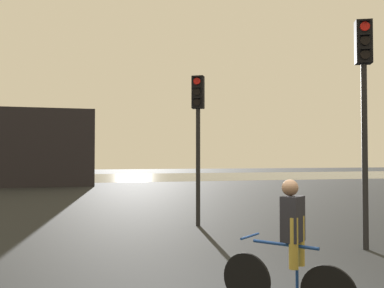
# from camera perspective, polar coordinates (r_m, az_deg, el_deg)

# --- Properties ---
(water_strip) EXTENTS (80.00, 16.00, 0.01)m
(water_strip) POSITION_cam_1_polar(r_m,az_deg,el_deg) (39.90, -11.47, -4.39)
(water_strip) COLOR slate
(water_strip) RESTS_ON ground
(traffic_light_near_right) EXTENTS (0.39, 0.41, 4.71)m
(traffic_light_near_right) POSITION_cam_1_polar(r_m,az_deg,el_deg) (9.54, 21.96, 6.65)
(traffic_light_near_right) COLOR black
(traffic_light_near_right) RESTS_ON ground
(traffic_light_center) EXTENTS (0.40, 0.42, 4.12)m
(traffic_light_center) POSITION_cam_1_polar(r_m,az_deg,el_deg) (11.79, 0.81, 3.10)
(traffic_light_center) COLOR black
(traffic_light_center) RESTS_ON ground
(cyclist) EXTENTS (1.13, 1.34, 1.62)m
(cyclist) POSITION_cam_1_polar(r_m,az_deg,el_deg) (5.40, 12.93, -13.13)
(cyclist) COLOR black
(cyclist) RESTS_ON ground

